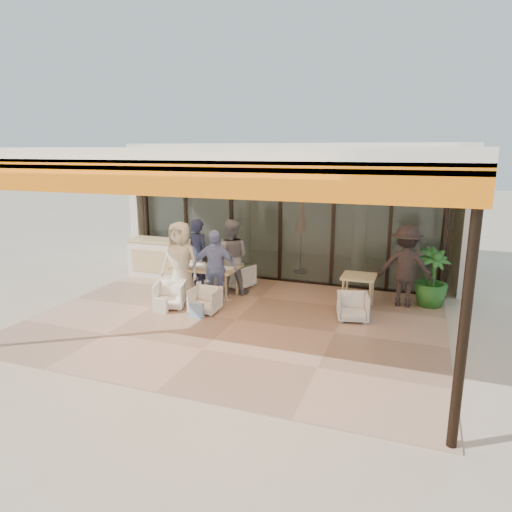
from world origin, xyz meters
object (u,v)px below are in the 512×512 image
(chair_near_right, at_px, (205,299))
(diner_navy, at_px, (199,255))
(chair_near_left, at_px, (170,294))
(diner_cream, at_px, (180,262))
(side_chair, at_px, (353,306))
(standing_woman, at_px, (405,266))
(dining_table, at_px, (206,269))
(potted_palm, at_px, (431,278))
(host_counter, at_px, (162,258))
(side_table, at_px, (359,280))
(diner_grey, at_px, (231,257))
(chair_far_right, at_px, (239,275))
(diner_periwinkle, at_px, (215,268))
(chair_far_left, at_px, (208,272))

(chair_near_right, xyz_separation_m, diner_navy, (-0.84, 1.40, 0.59))
(chair_near_left, bearing_deg, diner_cream, 72.05)
(side_chair, relative_size, standing_woman, 0.34)
(dining_table, relative_size, potted_palm, 1.15)
(host_counter, xyz_separation_m, side_table, (5.28, -0.73, 0.11))
(chair_near_right, relative_size, diner_grey, 0.33)
(host_counter, relative_size, chair_near_left, 2.90)
(diner_cream, bearing_deg, chair_far_right, 58.22)
(chair_near_left, bearing_deg, diner_periwinkle, 12.81)
(diner_grey, relative_size, diner_periwinkle, 1.05)
(diner_grey, bearing_deg, chair_near_left, 45.40)
(host_counter, xyz_separation_m, chair_far_right, (2.29, -0.19, -0.20))
(diner_navy, relative_size, potted_palm, 1.35)
(chair_far_right, distance_m, potted_palm, 4.48)
(dining_table, height_order, standing_woman, standing_woman)
(dining_table, relative_size, side_table, 2.01)
(dining_table, bearing_deg, diner_grey, 45.97)
(chair_far_left, height_order, diner_periwinkle, diner_periwinkle)
(side_table, distance_m, standing_woman, 1.07)
(dining_table, distance_m, side_table, 3.45)
(host_counter, xyz_separation_m, chair_near_right, (2.29, -2.09, -0.23))
(chair_far_left, xyz_separation_m, diner_cream, (0.00, -1.40, 0.60))
(diner_navy, xyz_separation_m, standing_woman, (4.75, 0.44, 0.02))
(host_counter, height_order, diner_navy, diner_navy)
(host_counter, bearing_deg, chair_far_left, -7.52)
(chair_near_right, height_order, diner_grey, diner_grey)
(host_counter, bearing_deg, diner_cream, -47.73)
(diner_cream, xyz_separation_m, standing_woman, (4.75, 1.34, -0.01))
(diner_cream, xyz_separation_m, side_table, (3.83, 0.86, -0.28))
(chair_near_right, bearing_deg, diner_navy, 120.24)
(chair_near_right, bearing_deg, diner_periwinkle, 89.27)
(host_counter, distance_m, diner_cream, 2.18)
(side_table, bearing_deg, dining_table, -173.31)
(host_counter, distance_m, standing_woman, 6.22)
(diner_navy, xyz_separation_m, potted_palm, (5.30, 0.64, -0.23))
(chair_far_right, relative_size, diner_navy, 0.37)
(host_counter, bearing_deg, diner_grey, -16.82)
(chair_near_right, height_order, potted_palm, potted_palm)
(host_counter, relative_size, side_table, 2.48)
(chair_far_right, relative_size, side_chair, 1.06)
(chair_far_left, xyz_separation_m, chair_far_right, (0.84, 0.00, 0.01))
(chair_near_left, relative_size, diner_grey, 0.36)
(dining_table, distance_m, potted_palm, 5.01)
(diner_navy, relative_size, diner_cream, 0.96)
(chair_far_right, height_order, side_table, side_table)
(diner_grey, bearing_deg, diner_periwinkle, 76.36)
(chair_far_left, xyz_separation_m, side_table, (3.83, -0.54, 0.32))
(standing_woman, bearing_deg, side_table, 27.85)
(chair_far_right, distance_m, standing_woman, 3.96)
(diner_periwinkle, bearing_deg, chair_far_left, 111.55)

